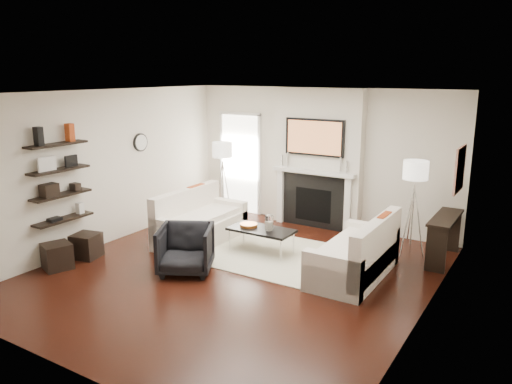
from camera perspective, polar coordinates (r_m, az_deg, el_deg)
The scene contains 71 objects.
room_envelope at distance 7.28m, azimuth -2.47°, elevation 0.59°, with size 6.00×6.00×6.00m.
chimney_breast at distance 9.75m, azimuth 7.04°, elevation 3.82°, with size 1.80×0.25×2.70m, color silver.
fireplace_surround at distance 9.81m, azimuth 6.57°, elevation -1.08°, with size 1.30×0.02×1.04m, color black.
firebox at distance 9.82m, azimuth 6.55°, elevation -1.48°, with size 0.75×0.02×0.65m, color black.
mantel_pilaster_l at distance 10.09m, azimuth 2.80°, elevation -0.42°, with size 0.12×0.08×1.10m, color white.
mantel_pilaster_r at distance 9.50m, azimuth 10.43°, elevation -1.51°, with size 0.12×0.08×1.10m, color white.
mantel_shelf at distance 9.63m, azimuth 6.54°, elevation 2.31°, with size 1.70×0.18×0.07m, color white.
tv_body at distance 9.55m, azimuth 6.71°, elevation 6.22°, with size 1.20×0.06×0.70m, color black.
tv_screen at distance 9.52m, azimuth 6.63°, elevation 6.20°, with size 1.10×0.01×0.62m, color #BF723F.
candlestick_l_tall at distance 9.84m, azimuth 3.69°, elevation 3.72°, with size 0.04×0.04×0.30m, color silver.
candlestick_l_short at distance 9.91m, azimuth 3.02°, elevation 3.61°, with size 0.04×0.04×0.24m, color silver.
candlestick_r_tall at distance 9.39m, azimuth 9.64°, elevation 3.07°, with size 0.04×0.04×0.30m, color silver.
candlestick_r_short at distance 9.35m, azimuth 10.37°, elevation 2.80°, with size 0.04×0.04×0.24m, color silver.
hallway_panel at distance 10.78m, azimuth -1.74°, elevation 3.22°, with size 0.90×0.02×2.10m, color white.
door_trim_l at distance 11.03m, azimuth -3.89°, elevation 3.43°, with size 0.06×0.06×2.16m, color white.
door_trim_r at distance 10.51m, azimuth 0.39°, elevation 2.96°, with size 0.06×0.06×2.16m, color white.
door_trim_top at distance 10.62m, azimuth -1.85°, elevation 8.95°, with size 1.02×0.06×0.06m, color white.
rug at distance 8.53m, azimuth 0.65°, elevation -6.86°, with size 2.60×2.00×0.01m, color beige.
loveseat_left_base at distance 9.07m, azimuth -6.28°, elevation -4.34°, with size 0.85×1.80×0.42m, color white.
loveseat_left_back at distance 9.18m, azimuth -7.99°, elevation -2.11°, with size 0.18×1.80×0.80m, color white.
loveseat_left_arm_n at distance 8.45m, azimuth -9.67°, elevation -5.16°, with size 0.85×0.18×0.60m, color white.
loveseat_left_arm_s at distance 9.66m, azimuth -3.35°, elevation -2.59°, with size 0.85×0.18×0.60m, color white.
loveseat_left_cushion at distance 8.96m, azimuth -6.07°, elevation -2.81°, with size 0.63×1.44×0.10m, color white.
pillow_left_orange at distance 9.35m, azimuth -6.86°, elevation -0.49°, with size 0.10×0.42×0.42m, color #9D3813.
pillow_left_charcoal at distance 8.91m, azimuth -9.25°, elevation -1.34°, with size 0.10×0.40×0.40m, color black.
loveseat_right_base at distance 7.66m, azimuth 11.06°, elevation -7.94°, with size 0.85×1.80×0.42m, color white.
loveseat_right_back at distance 7.45m, azimuth 13.59°, elevation -6.10°, with size 0.18×1.80×0.80m, color white.
loveseat_right_arm_n at distance 6.92m, azimuth 8.68°, elevation -9.41°, with size 0.85×0.18×0.60m, color white.
loveseat_right_arm_s at distance 8.35m, azimuth 13.08°, elevation -5.56°, with size 0.85×0.18×0.60m, color white.
loveseat_right_cushion at distance 7.58m, azimuth 10.80°, elevation -6.05°, with size 0.63×1.44×0.10m, color white.
pillow_right_orange at distance 7.66m, azimuth 14.39°, elevation -4.00°, with size 0.10×0.42×0.42m, color #9D3813.
pillow_right_charcoal at distance 7.12m, azimuth 12.92°, elevation -5.35°, with size 0.10×0.40×0.40m, color black.
coffee_table at distance 8.40m, azimuth 0.61°, elevation -4.35°, with size 1.10×0.55×0.04m, color black.
coffee_leg_nw at distance 8.55m, azimuth -3.04°, elevation -5.53°, with size 0.02×0.02×0.38m, color silver.
coffee_leg_ne at distance 8.05m, azimuth 2.86°, elevation -6.76°, with size 0.02×0.02×0.38m, color silver.
coffee_leg_sw at distance 8.89m, azimuth -1.43°, elevation -4.75°, with size 0.02×0.02×0.38m, color silver.
coffee_leg_se at distance 8.42m, azimuth 4.32°, elevation -5.86°, with size 0.02×0.02×0.38m, color silver.
hurricane_glass at distance 8.28m, azimuth 1.50°, elevation -3.47°, with size 0.14×0.14×0.24m, color white.
hurricane_candle at distance 8.30m, azimuth 1.50°, elevation -3.90°, with size 0.11×0.11×0.16m, color white.
copper_bowl at distance 8.51m, azimuth -0.83°, elevation -3.79°, with size 0.30×0.30×0.05m, color #A6551B.
armchair at distance 7.68m, azimuth -8.06°, elevation -6.24°, with size 0.78×0.73×0.80m, color black.
lamp_left_post at distance 10.33m, azimuth -3.79°, elevation 0.18°, with size 0.02×0.02×1.20m, color silver.
lamp_left_shade at distance 10.16m, azimuth -3.87°, elevation 4.85°, with size 0.40×0.40×0.30m, color white.
lamp_left_leg_a at distance 10.26m, azimuth -3.29°, elevation 0.11°, with size 0.02×0.02×1.25m, color silver.
lamp_left_leg_b at distance 10.43m, azimuth -3.74°, elevation 0.32°, with size 0.02×0.02×1.25m, color silver.
lamp_left_leg_c at distance 10.28m, azimuth -4.35°, elevation 0.12°, with size 0.02×0.02×1.25m, color silver.
lamp_right_post at distance 8.61m, azimuth 17.39°, elevation -3.14°, with size 0.02×0.02×1.20m, color silver.
lamp_right_shade at distance 8.42m, azimuth 17.80°, elevation 2.41°, with size 0.40×0.40×0.30m, color white.
lamp_right_leg_a at distance 8.59m, azimuth 18.10°, elevation -3.24°, with size 0.02×0.02×1.25m, color silver.
lamp_right_leg_b at distance 8.72m, azimuth 17.20°, elevation -2.94°, with size 0.02×0.02×1.25m, color silver.
lamp_right_leg_c at distance 8.54m, azimuth 16.87°, elevation -3.25°, with size 0.02×0.02×1.25m, color silver.
console_top at distance 8.49m, azimuth 20.87°, elevation -2.75°, with size 0.35×1.20×0.04m, color black.
console_leg_n at distance 8.08m, azimuth 19.88°, elevation -6.27°, with size 0.30×0.04×0.71m, color black.
console_leg_s at distance 9.11m, azimuth 21.34°, elevation -4.17°, with size 0.30×0.04×0.71m, color black.
wall_art at distance 8.15m, azimuth 22.26°, elevation 2.41°, with size 0.03×0.70×0.70m, color tan.
shelf_bottom at distance 8.52m, azimuth -21.14°, elevation -2.93°, with size 0.25×1.00×0.04m, color black.
shelf_lower at distance 8.42m, azimuth -21.37°, elevation -0.31°, with size 0.25×1.00×0.04m, color black.
shelf_upper at distance 8.34m, azimuth -21.61°, elevation 2.36°, with size 0.25×1.00×0.04m, color black.
shelf_top at distance 8.28m, azimuth -21.85°, elevation 5.07°, with size 0.25×1.00×0.04m, color black.
decor_magfile_a at distance 8.09m, azimuth -23.60°, elevation 5.86°, with size 0.12×0.10×0.28m, color black.
decor_magfile_b at distance 8.42m, azimuth -20.51°, elevation 6.39°, with size 0.12×0.10×0.28m, color #9D3813.
decor_frame_a at distance 8.20m, azimuth -22.80°, elevation 2.98°, with size 0.04×0.30×0.22m, color white.
decor_frame_b at distance 8.47m, azimuth -20.37°, elevation 3.36°, with size 0.04×0.22×0.18m, color black.
decor_wine_rack at distance 8.28m, azimuth -22.55°, elevation 0.19°, with size 0.18×0.25×0.20m, color black.
decor_box_small at distance 8.57m, azimuth -19.96°, elevation 0.57°, with size 0.15×0.12×0.12m, color black.
decor_books at distance 8.42m, azimuth -22.04°, elevation -2.90°, with size 0.14×0.20×0.05m, color black.
decor_box_tall at distance 8.69m, azimuth -19.48°, elevation -1.74°, with size 0.10×0.10×0.18m, color white.
clock_rim at distance 9.63m, azimuth -13.08°, elevation 5.55°, with size 0.34×0.34×0.04m, color black.
clock_face at distance 9.61m, azimuth -12.97°, elevation 5.54°, with size 0.29×0.29×0.01m, color white.
ottoman_near at distance 8.72m, azimuth -18.81°, elevation -5.82°, with size 0.40×0.40×0.40m, color black.
ottoman_far at distance 8.39m, azimuth -21.78°, elevation -6.82°, with size 0.40×0.40×0.40m, color black.
Camera 1 is at (3.99, -5.87, 2.98)m, focal length 35.00 mm.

